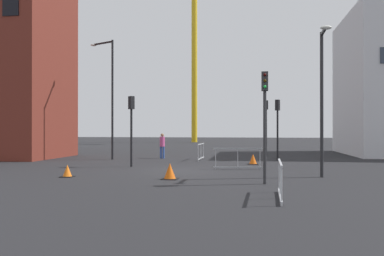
% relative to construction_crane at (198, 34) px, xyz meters
% --- Properties ---
extents(ground, '(160.00, 160.00, 0.00)m').
position_rel_construction_crane_xyz_m(ground, '(5.12, -42.38, -17.08)').
color(ground, black).
extents(brick_building, '(7.18, 6.62, 13.27)m').
position_rel_construction_crane_xyz_m(brick_building, '(-8.63, -35.56, -10.45)').
color(brick_building, maroon).
rests_on(brick_building, ground).
extents(construction_crane, '(19.47, 9.11, 25.49)m').
position_rel_construction_crane_xyz_m(construction_crane, '(0.00, 0.00, 0.00)').
color(construction_crane, gold).
rests_on(construction_crane, ground).
extents(streetlamp_tall, '(1.95, 0.97, 8.06)m').
position_rel_construction_crane_xyz_m(streetlamp_tall, '(-1.02, -36.01, -12.34)').
color(streetlamp_tall, black).
rests_on(streetlamp_tall, ground).
extents(streetlamp_short, '(0.44, 1.42, 6.14)m').
position_rel_construction_crane_xyz_m(streetlamp_short, '(11.42, -44.44, -13.44)').
color(streetlamp_short, '#232326').
rests_on(streetlamp_short, ground).
extents(traffic_light_corner, '(0.29, 0.39, 4.28)m').
position_rel_construction_crane_xyz_m(traffic_light_corner, '(9.60, -30.36, -14.23)').
color(traffic_light_corner, '#232326').
rests_on(traffic_light_corner, ground).
extents(traffic_light_median, '(0.24, 0.37, 4.16)m').
position_rel_construction_crane_xyz_m(traffic_light_median, '(8.98, -46.73, -14.30)').
color(traffic_light_median, '#2D2D30').
rests_on(traffic_light_median, ground).
extents(traffic_light_far, '(0.34, 0.39, 3.96)m').
position_rel_construction_crane_xyz_m(traffic_light_far, '(10.16, -35.30, -14.42)').
color(traffic_light_far, black).
rests_on(traffic_light_far, ground).
extents(traffic_light_island, '(0.37, 0.36, 3.82)m').
position_rel_construction_crane_xyz_m(traffic_light_island, '(2.04, -40.94, -14.51)').
color(traffic_light_island, black).
rests_on(traffic_light_island, ground).
extents(pedestrian_walking, '(0.34, 0.34, 1.74)m').
position_rel_construction_crane_xyz_m(pedestrian_walking, '(2.32, -34.72, -16.07)').
color(pedestrian_walking, '#33519E').
rests_on(pedestrian_walking, ground).
extents(safety_barrier_left_run, '(0.16, 2.52, 1.08)m').
position_rel_construction_crane_xyz_m(safety_barrier_left_run, '(9.32, -49.75, -16.52)').
color(safety_barrier_left_run, '#B2B5BA').
rests_on(safety_barrier_left_run, ground).
extents(safety_barrier_front, '(0.13, 2.56, 1.08)m').
position_rel_construction_crane_xyz_m(safety_barrier_front, '(5.14, -35.55, -16.52)').
color(safety_barrier_front, '#B2B5BA').
rests_on(safety_barrier_front, ground).
extents(safety_barrier_right_run, '(2.48, 0.37, 1.08)m').
position_rel_construction_crane_xyz_m(safety_barrier_right_run, '(7.79, -41.46, -16.52)').
color(safety_barrier_right_run, gray).
rests_on(safety_barrier_right_run, ground).
extents(traffic_cone_on_verge, '(0.52, 0.52, 0.52)m').
position_rel_construction_crane_xyz_m(traffic_cone_on_verge, '(0.74, -45.77, -16.85)').
color(traffic_cone_on_verge, black).
rests_on(traffic_cone_on_verge, ground).
extents(traffic_cone_orange, '(0.65, 0.65, 0.65)m').
position_rel_construction_crane_xyz_m(traffic_cone_orange, '(5.21, -45.83, -16.78)').
color(traffic_cone_orange, black).
rests_on(traffic_cone_orange, ground).
extents(traffic_cone_by_barrier, '(0.59, 0.59, 0.60)m').
position_rel_construction_crane_xyz_m(traffic_cone_by_barrier, '(8.57, -38.40, -16.81)').
color(traffic_cone_by_barrier, black).
rests_on(traffic_cone_by_barrier, ground).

